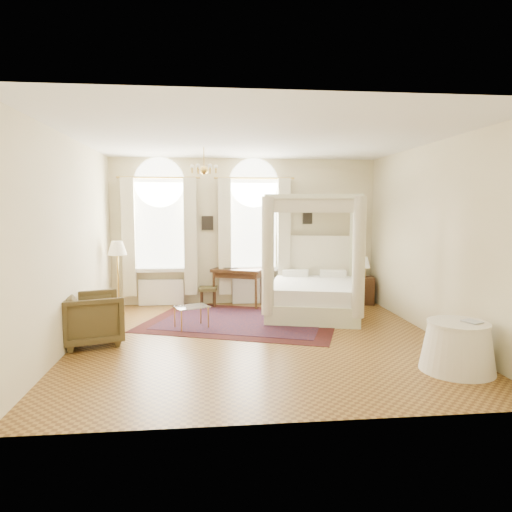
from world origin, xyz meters
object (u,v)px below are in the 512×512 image
at_px(side_table, 457,347).
at_px(canopy_bed, 313,288).
at_px(stool, 208,290).
at_px(coffee_table, 191,308).
at_px(nightstand, 364,290).
at_px(armchair, 93,318).
at_px(floor_lamp, 117,252).
at_px(writing_desk, 238,274).

bearing_deg(side_table, canopy_bed, 109.08).
bearing_deg(stool, coffee_table, -99.45).
bearing_deg(nightstand, armchair, -154.69).
bearing_deg(stool, nightstand, -1.38).
bearing_deg(side_table, floor_lamp, 143.00).
height_order(canopy_bed, coffee_table, canopy_bed).
relative_size(canopy_bed, side_table, 2.66).
relative_size(armchair, side_table, 0.93).
bearing_deg(coffee_table, armchair, -152.22).
xyz_separation_m(stool, coffee_table, (-0.30, -1.83, 0.00)).
relative_size(armchair, coffee_table, 1.28).
bearing_deg(stool, armchair, -124.99).
height_order(writing_desk, coffee_table, writing_desk).
relative_size(stool, side_table, 0.45).
bearing_deg(floor_lamp, writing_desk, 11.90).
distance_m(stool, armchair, 3.22).
height_order(nightstand, stool, nightstand).
bearing_deg(nightstand, canopy_bed, -147.10).
bearing_deg(stool, side_table, -52.86).
bearing_deg(coffee_table, stool, 80.55).
bearing_deg(canopy_bed, floor_lamp, 173.05).
distance_m(stool, side_table, 5.53).
height_order(nightstand, floor_lamp, floor_lamp).
relative_size(stool, floor_lamp, 0.29).
distance_m(canopy_bed, nightstand, 1.68).
xyz_separation_m(coffee_table, side_table, (3.64, -2.58, -0.04)).
distance_m(canopy_bed, stool, 2.38).
xyz_separation_m(nightstand, stool, (-3.55, 0.09, 0.05)).
bearing_deg(armchair, coffee_table, -80.70).
xyz_separation_m(canopy_bed, armchair, (-4.00, -1.65, -0.14)).
distance_m(canopy_bed, side_table, 3.63).
bearing_deg(nightstand, writing_desk, 177.72).
bearing_deg(canopy_bed, coffee_table, -161.19).
bearing_deg(armchair, side_table, -127.31).
relative_size(nightstand, side_table, 0.64).
distance_m(nightstand, side_table, 4.33).
relative_size(writing_desk, stool, 2.86).
bearing_deg(stool, floor_lamp, -164.84).
distance_m(writing_desk, floor_lamp, 2.63).
bearing_deg(armchair, floor_lamp, -18.48).
bearing_deg(coffee_table, nightstand, 24.30).
bearing_deg(floor_lamp, side_table, -37.00).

